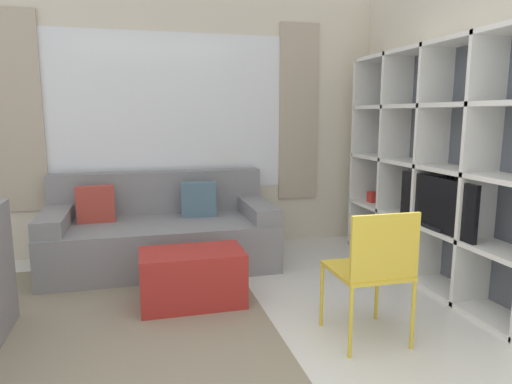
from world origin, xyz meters
TOP-DOWN VIEW (x-y plane):
  - wall_back at (0.00, 3.41)m, footprint 5.70×0.11m
  - wall_right at (2.29, 1.69)m, footprint 0.07×4.58m
  - area_rug at (-0.72, 1.75)m, footprint 2.47×2.38m
  - shelving_unit at (2.11, 1.89)m, footprint 0.34×2.35m
  - couch_main at (-0.14, 2.88)m, footprint 2.09×1.00m
  - ottoman at (0.03, 1.85)m, footprint 0.77×0.44m
  - folding_chair at (1.05, 0.97)m, footprint 0.44×0.46m

SIDE VIEW (x-z plane):
  - area_rug at x=-0.72m, z-range 0.00..0.01m
  - ottoman at x=0.03m, z-range 0.00..0.43m
  - couch_main at x=-0.14m, z-range -0.13..0.74m
  - folding_chair at x=1.05m, z-range 0.09..0.95m
  - shelving_unit at x=2.11m, z-range -0.01..1.99m
  - wall_right at x=2.29m, z-range 0.00..2.70m
  - wall_back at x=0.00m, z-range 0.01..2.71m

